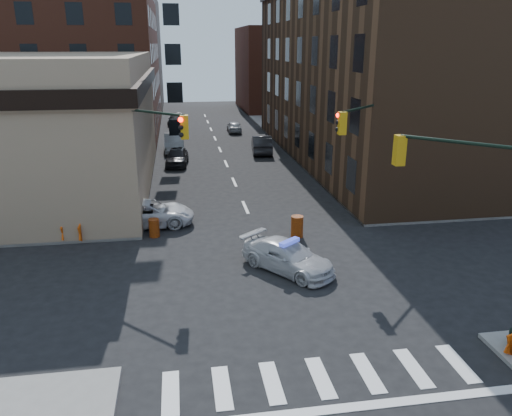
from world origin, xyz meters
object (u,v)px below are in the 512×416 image
object	(u,v)px
parked_car_wnear	(177,157)
barrel_bank	(154,228)
pickup	(147,213)
pedestrian_a	(56,224)
parked_car_enear	(262,144)
pedestrian_b	(65,212)
barricade_nw_a	(73,232)
parked_car_wfar	(174,143)
barrel_road	(297,227)
police_car	(288,257)

from	to	relation	value
parked_car_wnear	barrel_bank	distance (m)	16.27
pickup	pedestrian_a	distance (m)	4.77
barrel_bank	parked_car_enear	bearing A→B (deg)	65.56
parked_car_enear	pedestrian_b	size ratio (longest dim) A/B	2.98
pedestrian_a	barrel_bank	size ratio (longest dim) A/B	1.60
pedestrian_b	barrel_bank	size ratio (longest dim) A/B	1.71
pickup	barricade_nw_a	bearing A→B (deg)	118.13
parked_car_wfar	barricade_nw_a	xyz separation A→B (m)	(-5.12, -22.09, -0.24)
pedestrian_a	barricade_nw_a	world-z (taller)	pedestrian_a
barricade_nw_a	parked_car_enear	bearing A→B (deg)	67.17
parked_car_wfar	pedestrian_a	bearing A→B (deg)	-106.20
barrel_road	barrel_bank	size ratio (longest dim) A/B	1.17
pedestrian_a	parked_car_enear	bearing A→B (deg)	54.41
police_car	parked_car_wfar	distance (m)	27.48
parked_car_enear	barrel_road	world-z (taller)	parked_car_enear
pedestrian_b	parked_car_enear	bearing A→B (deg)	25.57
parked_car_wnear	barricade_nw_a	bearing A→B (deg)	-102.55
police_car	parked_car_wnear	bearing A→B (deg)	64.32
pickup	pedestrian_a	xyz separation A→B (m)	(-4.46, -1.67, 0.22)
pickup	parked_car_wfar	distance (m)	20.18
police_car	barrel_bank	distance (m)	7.91
parked_car_wfar	barrel_road	xyz separation A→B (m)	(6.31, -23.10, -0.26)
parked_car_wfar	pedestrian_b	size ratio (longest dim) A/B	3.01
barrel_road	barrel_bank	world-z (taller)	barrel_road
parked_car_wfar	barrel_bank	world-z (taller)	parked_car_wfar
parked_car_wnear	barrel_bank	xyz separation A→B (m)	(-1.32, -16.21, -0.24)
parked_car_enear	barrel_bank	distance (m)	21.98
barrel_bank	police_car	bearing A→B (deg)	-40.29
police_car	barrel_bank	xyz separation A→B (m)	(-6.03, 5.11, -0.17)
pedestrian_a	barrel_road	distance (m)	12.34
pedestrian_b	barricade_nw_a	distance (m)	2.28
police_car	parked_car_wnear	xyz separation A→B (m)	(-4.72, 21.33, 0.07)
parked_car_wnear	barrel_bank	bearing A→B (deg)	-89.12
pedestrian_b	barrel_road	size ratio (longest dim) A/B	1.47
parked_car_wnear	pedestrian_b	world-z (taller)	pedestrian_b
police_car	barrel_road	bearing A→B (deg)	32.73
parked_car_wnear	parked_car_wfar	size ratio (longest dim) A/B	0.85
police_car	parked_car_wfar	xyz separation A→B (m)	(-4.95, 27.03, 0.17)
police_car	barrel_bank	size ratio (longest dim) A/B	4.68
barrel_bank	pickup	bearing A→B (deg)	102.91
police_car	pedestrian_b	xyz separation A→B (m)	(-10.80, 7.06, 0.32)
pickup	parked_car_enear	size ratio (longest dim) A/B	1.03
pickup	parked_car_wfar	size ratio (longest dim) A/B	1.02
pedestrian_b	barrel_bank	bearing A→B (deg)	-49.14
pedestrian_a	barrel_road	size ratio (longest dim) A/B	1.37
pickup	parked_car_wnear	world-z (taller)	parked_car_wnear
pickup	parked_car_wfar	xyz separation A→B (m)	(1.49, 20.12, 0.11)
parked_car_enear	barricade_nw_a	bearing A→B (deg)	62.96
pedestrian_a	barrel_road	world-z (taller)	pedestrian_a
police_car	pedestrian_b	world-z (taller)	pedestrian_b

